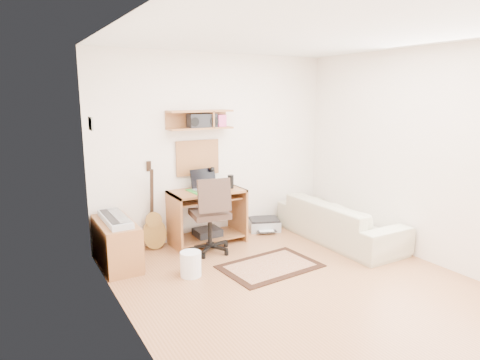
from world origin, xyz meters
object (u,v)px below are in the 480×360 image
cabinet (116,244)px  printer (264,225)px  desk (207,217)px  task_chair (210,214)px  sofa (339,214)px

cabinet → printer: cabinet is taller
desk → cabinet: size_ratio=1.11×
task_chair → printer: bearing=28.6°
desk → cabinet: 1.31m
desk → sofa: 1.86m
cabinet → printer: size_ratio=1.98×
task_chair → cabinet: (-1.17, 0.15, -0.24)m
desk → task_chair: (-0.12, -0.33, 0.14)m
task_chair → printer: task_chair is taller
sofa → task_chair: bearing=74.4°
desk → task_chair: bearing=-110.0°
printer → task_chair: bearing=-139.1°
cabinet → printer: 2.30m
desk → sofa: (1.67, -0.82, 0.01)m
desk → task_chair: size_ratio=0.97×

